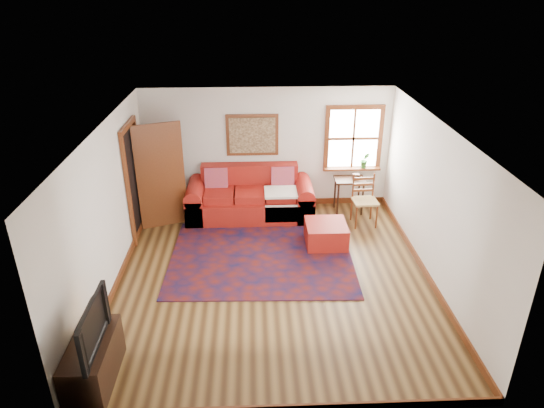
{
  "coord_description": "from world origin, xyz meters",
  "views": [
    {
      "loc": [
        -0.31,
        -6.64,
        4.46
      ],
      "look_at": [
        0.0,
        0.6,
        1.02
      ],
      "focal_mm": 32.0,
      "sensor_mm": 36.0,
      "label": 1
    }
  ],
  "objects_px": {
    "red_leather_sofa": "(250,200)",
    "ladder_back_chair": "(364,198)",
    "red_ottoman": "(326,234)",
    "side_table": "(349,184)",
    "media_cabinet": "(93,362)"
  },
  "relations": [
    {
      "from": "red_leather_sofa",
      "to": "ladder_back_chair",
      "type": "bearing_deg",
      "value": -11.34
    },
    {
      "from": "red_leather_sofa",
      "to": "side_table",
      "type": "xyz_separation_m",
      "value": [
        2.02,
        0.08,
        0.27
      ]
    },
    {
      "from": "side_table",
      "to": "media_cabinet",
      "type": "xyz_separation_m",
      "value": [
        -3.9,
        -4.49,
        -0.31
      ]
    },
    {
      "from": "red_leather_sofa",
      "to": "red_ottoman",
      "type": "distance_m",
      "value": 1.86
    },
    {
      "from": "red_leather_sofa",
      "to": "ladder_back_chair",
      "type": "distance_m",
      "value": 2.27
    },
    {
      "from": "red_leather_sofa",
      "to": "red_ottoman",
      "type": "height_order",
      "value": "red_leather_sofa"
    },
    {
      "from": "red_leather_sofa",
      "to": "red_ottoman",
      "type": "xyz_separation_m",
      "value": [
        1.36,
        -1.26,
        -0.12
      ]
    },
    {
      "from": "red_ottoman",
      "to": "media_cabinet",
      "type": "bearing_deg",
      "value": -135.72
    },
    {
      "from": "side_table",
      "to": "ladder_back_chair",
      "type": "relative_size",
      "value": 0.73
    },
    {
      "from": "red_ottoman",
      "to": "ladder_back_chair",
      "type": "height_order",
      "value": "ladder_back_chair"
    },
    {
      "from": "red_ottoman",
      "to": "ladder_back_chair",
      "type": "distance_m",
      "value": 1.22
    },
    {
      "from": "red_leather_sofa",
      "to": "side_table",
      "type": "height_order",
      "value": "red_leather_sofa"
    },
    {
      "from": "red_ottoman",
      "to": "side_table",
      "type": "bearing_deg",
      "value": 64.12
    },
    {
      "from": "red_ottoman",
      "to": "ladder_back_chair",
      "type": "relative_size",
      "value": 0.74
    },
    {
      "from": "side_table",
      "to": "media_cabinet",
      "type": "bearing_deg",
      "value": -131.0
    }
  ]
}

